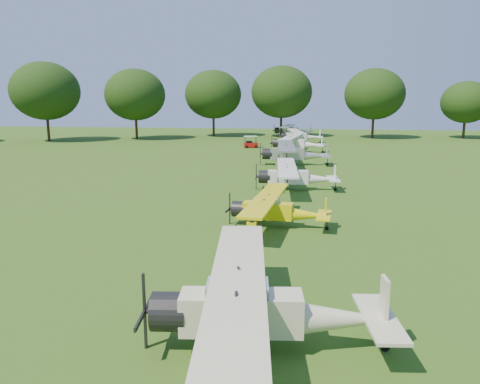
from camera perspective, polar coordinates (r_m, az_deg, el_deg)
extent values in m
plane|color=#214F13|center=(31.31, 3.45, -1.84)|extent=(160.00, 160.00, 0.00)
cylinder|color=black|center=(92.92, 25.64, 7.05)|extent=(0.44, 0.44, 3.70)
ellipsoid|color=black|center=(92.77, 25.88, 9.83)|extent=(8.63, 8.63, 7.34)
cylinder|color=black|center=(87.56, 15.89, 7.79)|extent=(0.44, 0.44, 4.51)
ellipsoid|color=black|center=(87.42, 16.09, 11.40)|extent=(10.52, 10.52, 8.94)
cylinder|color=black|center=(87.37, 5.02, 8.25)|extent=(0.44, 0.44, 4.74)
ellipsoid|color=black|center=(87.24, 5.09, 12.05)|extent=(11.05, 11.05, 9.39)
cylinder|color=black|center=(88.72, -3.24, 8.24)|extent=(0.44, 0.44, 4.49)
ellipsoid|color=black|center=(88.58, -3.28, 11.78)|extent=(10.47, 10.47, 8.90)
cylinder|color=black|center=(84.27, -12.52, 7.81)|extent=(0.44, 0.44, 4.44)
ellipsoid|color=black|center=(84.12, -12.68, 11.50)|extent=(10.36, 10.36, 8.80)
cylinder|color=black|center=(84.86, -22.35, 7.36)|extent=(0.44, 0.44, 4.77)
ellipsoid|color=black|center=(84.73, -22.66, 11.29)|extent=(11.14, 11.14, 9.47)
cube|color=beige|center=(13.83, 0.15, -14.46)|extent=(3.59, 1.42, 1.15)
cone|color=beige|center=(14.14, 12.62, -14.87)|extent=(3.15, 1.31, 0.98)
cube|color=#8CA5B2|center=(13.58, -0.32, -12.18)|extent=(1.85, 1.19, 0.60)
cylinder|color=black|center=(14.03, -8.63, -14.21)|extent=(1.10, 1.24, 1.14)
cube|color=black|center=(14.17, -11.55, -14.05)|extent=(0.08, 0.14, 2.30)
cube|color=beige|center=(13.47, -0.32, -11.11)|extent=(2.85, 11.69, 0.15)
cube|color=beige|center=(14.16, 17.17, -12.65)|extent=(0.17, 0.61, 1.42)
cube|color=beige|center=(14.34, 16.62, -14.47)|extent=(1.26, 3.15, 0.10)
cylinder|color=black|center=(13.07, -4.10, -20.24)|extent=(0.67, 0.25, 0.66)
cylinder|color=black|center=(15.46, -3.07, -14.93)|extent=(0.67, 0.25, 0.66)
cylinder|color=black|center=(14.81, 17.27, -17.58)|extent=(0.27, 0.12, 0.26)
cube|color=#D9CE09|center=(26.46, 3.41, -2.28)|extent=(2.86, 1.09, 0.92)
cone|color=#D9CE09|center=(26.20, 8.49, -2.82)|extent=(2.51, 1.02, 0.79)
cube|color=#8CA5B2|center=(26.37, 3.23, -1.26)|extent=(1.47, 0.93, 0.48)
cylinder|color=black|center=(26.79, -0.09, -2.09)|extent=(0.87, 0.98, 0.91)
cube|color=black|center=(26.92, -1.26, -2.03)|extent=(0.06, 0.11, 1.83)
cube|color=#D9CE09|center=(26.32, 3.24, -0.80)|extent=(2.15, 9.33, 0.12)
cube|color=#D9CE09|center=(26.04, 10.43, -1.99)|extent=(0.13, 0.49, 1.13)
cube|color=#D9CE09|center=(26.14, 10.21, -2.82)|extent=(0.97, 2.50, 0.08)
cylinder|color=black|center=(25.72, 1.43, -4.18)|extent=(0.53, 0.19, 0.52)
cylinder|color=black|center=(27.78, 2.37, -3.00)|extent=(0.53, 0.19, 0.52)
cylinder|color=black|center=(26.32, 10.54, -4.36)|extent=(0.22, 0.09, 0.21)
cube|color=white|center=(37.05, 5.87, 1.83)|extent=(3.20, 1.14, 1.03)
cone|color=white|center=(37.26, 9.94, 1.54)|extent=(2.80, 1.07, 0.88)
cube|color=#8CA5B2|center=(36.97, 5.73, 2.66)|extent=(1.63, 1.01, 0.54)
cylinder|color=black|center=(37.04, 2.98, 1.87)|extent=(0.95, 1.08, 1.02)
cube|color=black|center=(37.06, 1.99, 1.88)|extent=(0.07, 0.12, 2.06)
cube|color=white|center=(36.93, 5.74, 3.03)|extent=(2.11, 10.48, 0.14)
cube|color=white|center=(37.29, 11.47, 2.25)|extent=(0.13, 0.55, 1.28)
cube|color=white|center=(37.35, 11.29, 1.59)|extent=(1.02, 2.80, 0.09)
cylinder|color=black|center=(35.96, 4.65, 0.36)|extent=(0.60, 0.20, 0.59)
cylinder|color=black|center=(38.37, 4.62, 1.07)|extent=(0.60, 0.20, 0.59)
cylinder|color=black|center=(37.52, 11.54, 0.36)|extent=(0.24, 0.09, 0.24)
cube|color=silver|center=(50.87, 5.77, 4.63)|extent=(3.71, 1.33, 1.19)
cone|color=silver|center=(51.08, 9.23, 4.37)|extent=(3.25, 1.24, 1.02)
cube|color=#8CA5B2|center=(50.80, 5.66, 5.33)|extent=(1.89, 1.17, 0.63)
cylinder|color=black|center=(50.85, 3.33, 4.67)|extent=(1.10, 1.25, 1.18)
cube|color=black|center=(50.86, 2.49, 4.68)|extent=(0.08, 0.14, 2.39)
cube|color=silver|center=(50.77, 5.67, 5.65)|extent=(2.46, 12.15, 0.16)
cube|color=silver|center=(51.13, 10.52, 4.98)|extent=(0.16, 0.63, 1.48)
cube|color=silver|center=(51.17, 10.37, 4.41)|extent=(1.18, 3.24, 0.10)
cylinder|color=black|center=(49.55, 4.75, 3.47)|extent=(0.69, 0.23, 0.68)
cylinder|color=black|center=(52.37, 4.71, 3.90)|extent=(0.69, 0.23, 0.68)
cylinder|color=black|center=(51.32, 10.59, 3.36)|extent=(0.28, 0.11, 0.27)
cube|color=white|center=(63.44, 6.35, 5.91)|extent=(3.56, 1.49, 1.13)
cone|color=white|center=(63.05, 8.97, 5.66)|extent=(3.13, 1.37, 0.97)
cube|color=#8CA5B2|center=(63.41, 6.26, 6.45)|extent=(1.85, 1.22, 0.59)
cylinder|color=black|center=(63.81, 4.52, 5.97)|extent=(1.12, 1.24, 1.12)
cube|color=black|center=(63.95, 3.90, 6.00)|extent=(0.08, 0.14, 2.27)
cube|color=white|center=(63.38, 6.27, 6.69)|extent=(3.11, 11.55, 0.15)
cube|color=white|center=(62.89, 9.97, 6.10)|extent=(0.19, 0.60, 1.40)
cube|color=white|center=(62.94, 9.85, 5.67)|extent=(1.32, 3.12, 0.10)
cylinder|color=black|center=(62.35, 5.34, 5.08)|extent=(0.67, 0.26, 0.65)
cylinder|color=black|center=(64.99, 5.77, 5.33)|extent=(0.67, 0.26, 0.65)
cylinder|color=black|center=(63.02, 10.02, 4.85)|extent=(0.27, 0.12, 0.26)
cube|color=white|center=(75.91, 6.86, 6.76)|extent=(3.40, 1.47, 1.08)
cone|color=white|center=(76.35, 8.94, 6.61)|extent=(2.98, 1.36, 0.92)
cube|color=#8CA5B2|center=(75.86, 6.79, 7.18)|extent=(1.77, 1.19, 0.57)
cylinder|color=black|center=(75.67, 5.39, 6.77)|extent=(1.08, 1.20, 1.07)
cube|color=black|center=(75.60, 4.88, 6.78)|extent=(0.08, 0.13, 2.16)
cube|color=white|center=(75.84, 6.80, 7.38)|extent=(3.15, 10.99, 0.14)
cube|color=white|center=(76.49, 9.71, 6.98)|extent=(0.19, 0.57, 1.34)
cube|color=white|center=(76.51, 9.62, 6.64)|extent=(1.31, 2.98, 0.09)
cylinder|color=black|center=(74.60, 6.35, 6.09)|extent=(0.63, 0.26, 0.62)
cylinder|color=black|center=(77.14, 6.11, 6.27)|extent=(0.63, 0.26, 0.62)
cylinder|color=black|center=(76.62, 9.75, 6.00)|extent=(0.26, 0.12, 0.25)
cube|color=silver|center=(88.04, 5.97, 7.46)|extent=(3.58, 1.35, 1.15)
cone|color=silver|center=(87.74, 7.90, 7.29)|extent=(3.14, 1.26, 0.98)
cube|color=#8CA5B2|center=(88.02, 5.90, 7.85)|extent=(1.83, 1.16, 0.60)
cylinder|color=black|center=(88.32, 4.62, 7.50)|extent=(1.08, 1.22, 1.14)
cube|color=black|center=(88.43, 4.16, 7.51)|extent=(0.08, 0.14, 2.30)
cube|color=silver|center=(88.00, 5.91, 8.03)|extent=(2.63, 11.69, 0.15)
cube|color=silver|center=(87.61, 8.62, 7.63)|extent=(0.16, 0.61, 1.42)
cube|color=silver|center=(87.65, 8.54, 7.31)|extent=(1.20, 3.14, 0.10)
cylinder|color=black|center=(86.86, 5.27, 6.88)|extent=(0.67, 0.23, 0.66)
cylinder|color=black|center=(89.57, 5.51, 7.01)|extent=(0.67, 0.23, 0.66)
cylinder|color=black|center=(87.70, 8.67, 6.71)|extent=(0.27, 0.11, 0.26)
cube|color=#B6140D|center=(68.39, 1.31, 5.76)|extent=(2.23, 1.62, 0.64)
cube|color=black|center=(68.30, 1.09, 6.06)|extent=(1.07, 1.19, 0.41)
cube|color=white|center=(68.27, 1.32, 6.80)|extent=(2.17, 1.68, 0.07)
cylinder|color=black|center=(67.74, 0.82, 5.53)|extent=(0.42, 0.24, 0.40)
cylinder|color=black|center=(68.84, 0.67, 5.63)|extent=(0.42, 0.24, 0.40)
cylinder|color=black|center=(67.98, 1.96, 5.55)|extent=(0.42, 0.24, 0.40)
cylinder|color=black|center=(69.08, 1.79, 5.64)|extent=(0.42, 0.24, 0.40)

